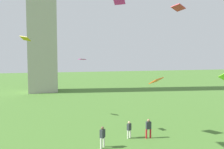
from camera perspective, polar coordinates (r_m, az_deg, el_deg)
person_0 at (r=19.06m, az=-2.40°, el=-15.08°), size 0.52×0.50×1.76m
person_3 at (r=21.43m, az=9.12°, el=-12.93°), size 0.55×0.30×1.76m
person_5 at (r=21.25m, az=4.30°, el=-13.36°), size 0.47×0.42×1.56m
kite_flying_0 at (r=17.42m, az=1.75°, el=18.25°), size 1.23×1.35×0.53m
kite_flying_1 at (r=30.99m, az=16.26°, el=15.78°), size 2.10×1.85×0.65m
kite_flying_2 at (r=21.92m, az=-7.48°, el=3.80°), size 0.67×0.88×0.11m
kite_flying_4 at (r=29.45m, az=-20.91°, el=8.43°), size 1.33×1.36×0.65m
kite_flying_8 at (r=21.69m, az=10.97°, el=-1.52°), size 1.01×1.41×0.76m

